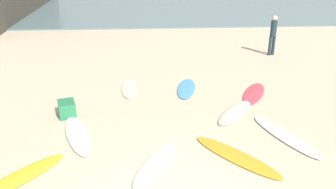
# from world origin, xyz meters

# --- Properties ---
(surfboard_0) EXTENTS (1.62, 1.90, 0.08)m
(surfboard_0) POSITION_xyz_m (2.20, 3.97, 0.04)
(surfboard_0) COLOR silver
(surfboard_0) RESTS_ON ground_plane
(surfboard_1) EXTENTS (1.34, 1.98, 0.08)m
(surfboard_1) POSITION_xyz_m (-0.16, 1.53, 0.04)
(surfboard_1) COLOR #F7E3C2
(surfboard_1) RESTS_ON ground_plane
(surfboard_2) EXTENTS (1.22, 2.27, 0.09)m
(surfboard_2) POSITION_xyz_m (-2.06, 2.96, 0.04)
(surfboard_2) COLOR white
(surfboard_2) RESTS_ON ground_plane
(surfboard_3) EXTENTS (0.97, 2.05, 0.06)m
(surfboard_3) POSITION_xyz_m (1.06, 6.03, 0.03)
(surfboard_3) COLOR #4C9DDA
(surfboard_3) RESTS_ON ground_plane
(surfboard_4) EXTENTS (1.47, 2.12, 0.06)m
(surfboard_4) POSITION_xyz_m (3.21, 5.40, 0.03)
(surfboard_4) COLOR #E44455
(surfboard_4) RESTS_ON ground_plane
(surfboard_5) EXTENTS (1.72, 1.93, 0.09)m
(surfboard_5) POSITION_xyz_m (-2.90, 1.22, 0.04)
(surfboard_5) COLOR yellow
(surfboard_5) RESTS_ON ground_plane
(surfboard_6) EXTENTS (1.19, 2.39, 0.07)m
(surfboard_6) POSITION_xyz_m (3.05, 2.52, 0.04)
(surfboard_6) COLOR silver
(surfboard_6) RESTS_ON ground_plane
(surfboard_7) EXTENTS (1.80, 2.14, 0.06)m
(surfboard_7) POSITION_xyz_m (1.61, 1.69, 0.03)
(surfboard_7) COLOR gold
(surfboard_7) RESTS_ON ground_plane
(surfboard_9) EXTENTS (0.57, 2.01, 0.06)m
(surfboard_9) POSITION_xyz_m (-0.88, 6.22, 0.03)
(surfboard_9) COLOR #E7EDBF
(surfboard_9) RESTS_ON ground_plane
(beachgoer_near) EXTENTS (0.36, 0.36, 1.82)m
(beachgoer_near) POSITION_xyz_m (5.59, 10.27, 1.02)
(beachgoer_near) COLOR #1E3342
(beachgoer_near) RESTS_ON ground_plane
(beach_cooler) EXTENTS (0.59, 0.70, 0.43)m
(beach_cooler) POSITION_xyz_m (-2.55, 4.17, 0.22)
(beach_cooler) COLOR #287F51
(beach_cooler) RESTS_ON ground_plane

